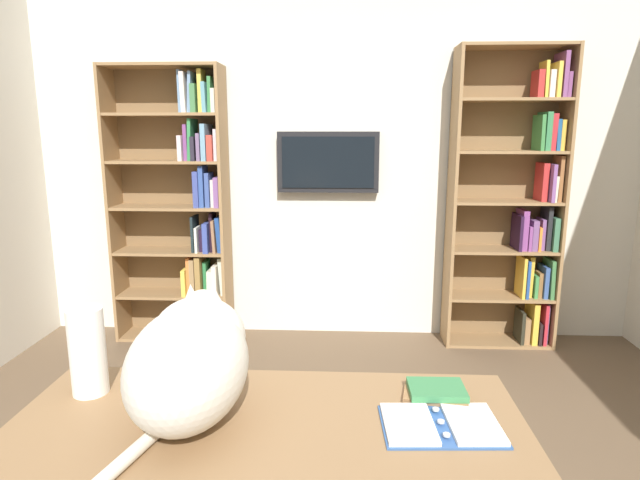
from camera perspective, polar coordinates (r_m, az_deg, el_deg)
The scene contains 9 objects.
wall_back at distance 3.94m, azimuth 1.67°, elevation 8.97°, with size 4.52×0.06×2.70m, color silver.
bookshelf_left at distance 3.99m, azimuth 20.48°, elevation 3.38°, with size 0.77×0.28×2.10m.
bookshelf_right at distance 3.99m, azimuth -14.33°, elevation 3.24°, with size 0.84×0.28×1.99m.
wall_mounted_tv at distance 3.86m, azimuth 0.88°, elevation 8.38°, with size 0.73×0.07×0.44m.
desk at distance 1.62m, azimuth -5.89°, elevation -22.76°, with size 1.48×0.70×0.72m.
cat at distance 1.60m, azimuth -13.70°, elevation -12.20°, with size 0.33×0.63×0.36m.
open_binder at distance 1.60m, azimuth 12.90°, elevation -18.82°, with size 0.34×0.24×0.02m.
paper_towel_roll at distance 1.84m, azimuth -23.77°, elevation -10.91°, with size 0.11×0.11×0.28m, color white.
desk_book_stack at distance 1.75m, azimuth 12.41°, elevation -15.75°, with size 0.21×0.16×0.04m.
Camera 1 is at (-0.08, 1.71, 1.54)m, focal length 29.69 mm.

